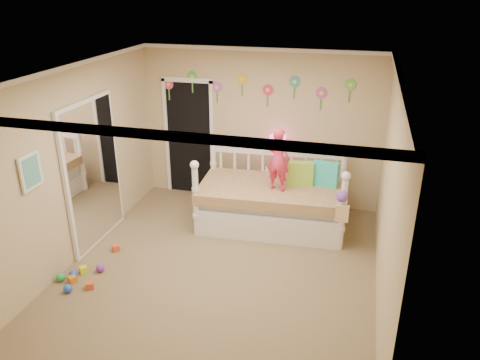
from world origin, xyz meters
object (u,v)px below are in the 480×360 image
(child, at_px, (278,159))
(nightstand, at_px, (276,188))
(daybed, at_px, (272,190))
(table_lamp, at_px, (278,148))

(child, height_order, nightstand, child)
(daybed, distance_m, table_lamp, 0.83)
(table_lamp, bearing_deg, daybed, -85.04)
(child, relative_size, nightstand, 1.47)
(daybed, distance_m, nightstand, 0.76)
(child, relative_size, table_lamp, 1.60)
(daybed, height_order, child, child)
(child, bearing_deg, daybed, -37.40)
(table_lamp, bearing_deg, nightstand, 0.00)
(child, bearing_deg, table_lamp, -66.26)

